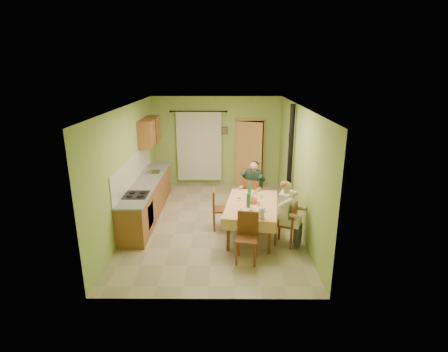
{
  "coord_description": "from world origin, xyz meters",
  "views": [
    {
      "loc": [
        0.3,
        -7.86,
        3.62
      ],
      "look_at": [
        0.25,
        0.1,
        1.15
      ],
      "focal_mm": 28.0,
      "sensor_mm": 36.0,
      "label": 1
    }
  ],
  "objects_px": {
    "chair_left": "(221,217)",
    "chair_right": "(286,232)",
    "chair_near": "(247,247)",
    "man_far": "(253,182)",
    "dining_table": "(251,219)",
    "chair_far": "(253,204)",
    "man_right": "(287,206)",
    "stove_flue": "(289,175)"
  },
  "relations": [
    {
      "from": "chair_near",
      "to": "stove_flue",
      "type": "distance_m",
      "value": 2.78
    },
    {
      "from": "dining_table",
      "to": "chair_far",
      "type": "height_order",
      "value": "chair_far"
    },
    {
      "from": "chair_far",
      "to": "stove_flue",
      "type": "height_order",
      "value": "stove_flue"
    },
    {
      "from": "chair_right",
      "to": "stove_flue",
      "type": "relative_size",
      "value": 0.34
    },
    {
      "from": "chair_far",
      "to": "chair_right",
      "type": "relative_size",
      "value": 1.03
    },
    {
      "from": "dining_table",
      "to": "man_far",
      "type": "xyz_separation_m",
      "value": [
        0.12,
        1.12,
        0.5
      ]
    },
    {
      "from": "dining_table",
      "to": "man_far",
      "type": "relative_size",
      "value": 1.43
    },
    {
      "from": "man_right",
      "to": "stove_flue",
      "type": "distance_m",
      "value": 1.76
    },
    {
      "from": "chair_left",
      "to": "man_far",
      "type": "xyz_separation_m",
      "value": [
        0.81,
        0.79,
        0.59
      ]
    },
    {
      "from": "chair_near",
      "to": "chair_left",
      "type": "height_order",
      "value": "chair_near"
    },
    {
      "from": "dining_table",
      "to": "man_far",
      "type": "height_order",
      "value": "man_far"
    },
    {
      "from": "chair_near",
      "to": "man_far",
      "type": "xyz_separation_m",
      "value": [
        0.28,
        2.24,
        0.59
      ]
    },
    {
      "from": "dining_table",
      "to": "chair_right",
      "type": "distance_m",
      "value": 0.84
    },
    {
      "from": "dining_table",
      "to": "man_right",
      "type": "xyz_separation_m",
      "value": [
        0.69,
        -0.44,
        0.5
      ]
    },
    {
      "from": "chair_left",
      "to": "stove_flue",
      "type": "relative_size",
      "value": 0.35
    },
    {
      "from": "chair_far",
      "to": "chair_right",
      "type": "height_order",
      "value": "chair_far"
    },
    {
      "from": "man_right",
      "to": "chair_right",
      "type": "bearing_deg",
      "value": -90.0
    },
    {
      "from": "chair_right",
      "to": "chair_near",
      "type": "bearing_deg",
      "value": 150.19
    },
    {
      "from": "dining_table",
      "to": "chair_far",
      "type": "distance_m",
      "value": 1.12
    },
    {
      "from": "chair_right",
      "to": "chair_left",
      "type": "bearing_deg",
      "value": 83.47
    },
    {
      "from": "man_far",
      "to": "stove_flue",
      "type": "relative_size",
      "value": 0.5
    },
    {
      "from": "chair_near",
      "to": "chair_left",
      "type": "xyz_separation_m",
      "value": [
        -0.52,
        1.45,
        -0.0
      ]
    },
    {
      "from": "chair_far",
      "to": "chair_near",
      "type": "height_order",
      "value": "chair_far"
    },
    {
      "from": "chair_near",
      "to": "man_far",
      "type": "relative_size",
      "value": 0.7
    },
    {
      "from": "chair_left",
      "to": "stove_flue",
      "type": "bearing_deg",
      "value": 115.23
    },
    {
      "from": "chair_far",
      "to": "man_far",
      "type": "distance_m",
      "value": 0.59
    },
    {
      "from": "chair_left",
      "to": "man_right",
      "type": "relative_size",
      "value": 0.7
    },
    {
      "from": "dining_table",
      "to": "chair_near",
      "type": "height_order",
      "value": "chair_near"
    },
    {
      "from": "dining_table",
      "to": "chair_right",
      "type": "bearing_deg",
      "value": -24.35
    },
    {
      "from": "chair_near",
      "to": "man_far",
      "type": "bearing_deg",
      "value": -88.28
    },
    {
      "from": "man_right",
      "to": "stove_flue",
      "type": "relative_size",
      "value": 0.5
    },
    {
      "from": "stove_flue",
      "to": "man_far",
      "type": "bearing_deg",
      "value": -170.03
    },
    {
      "from": "chair_far",
      "to": "stove_flue",
      "type": "xyz_separation_m",
      "value": [
        0.92,
        0.17,
        0.73
      ]
    },
    {
      "from": "man_right",
      "to": "stove_flue",
      "type": "bearing_deg",
      "value": 11.43
    },
    {
      "from": "chair_left",
      "to": "stove_flue",
      "type": "distance_m",
      "value": 2.1
    },
    {
      "from": "chair_left",
      "to": "chair_right",
      "type": "bearing_deg",
      "value": 57.2
    },
    {
      "from": "dining_table",
      "to": "stove_flue",
      "type": "distance_m",
      "value": 1.77
    },
    {
      "from": "dining_table",
      "to": "stove_flue",
      "type": "relative_size",
      "value": 0.71
    },
    {
      "from": "chair_near",
      "to": "chair_right",
      "type": "relative_size",
      "value": 1.02
    },
    {
      "from": "man_far",
      "to": "dining_table",
      "type": "bearing_deg",
      "value": -69.89
    },
    {
      "from": "chair_right",
      "to": "chair_left",
      "type": "height_order",
      "value": "chair_left"
    },
    {
      "from": "dining_table",
      "to": "chair_left",
      "type": "distance_m",
      "value": 0.77
    }
  ]
}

